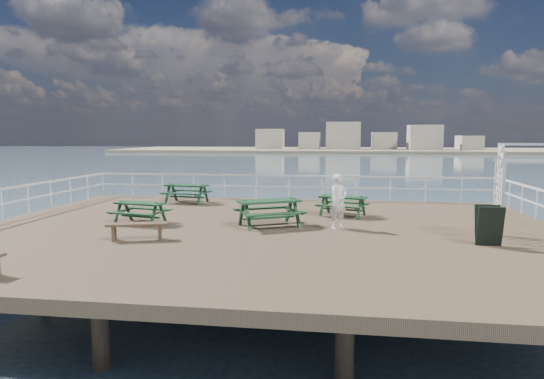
{
  "coord_description": "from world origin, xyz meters",
  "views": [
    {
      "loc": [
        2.43,
        -14.48,
        2.83
      ],
      "look_at": [
        0.14,
        0.88,
        1.1
      ],
      "focal_mm": 32.0,
      "sensor_mm": 36.0,
      "label": 1
    }
  ],
  "objects": [
    {
      "name": "ground",
      "position": [
        0.0,
        0.0,
        -0.15
      ],
      "size": [
        18.0,
        14.0,
        0.3
      ],
      "primitive_type": "cube",
      "color": "brown",
      "rests_on": "ground"
    },
    {
      "name": "trellis_arbor",
      "position": [
        7.6,
        -0.69,
        1.17
      ],
      "size": [
        2.24,
        1.37,
        2.63
      ],
      "rotation": [
        0.0,
        0.0,
        -0.12
      ],
      "color": "silver",
      "rests_on": "ground"
    },
    {
      "name": "flat_bench_near",
      "position": [
        -3.13,
        -2.19,
        0.35
      ],
      "size": [
        1.66,
        0.85,
        0.46
      ],
      "rotation": [
        0.0,
        0.0,
        0.31
      ],
      "color": "brown",
      "rests_on": "ground"
    },
    {
      "name": "picnic_table_a",
      "position": [
        -4.15,
        5.12,
        0.56
      ],
      "size": [
        1.97,
        1.68,
        0.87
      ],
      "rotation": [
        0.0,
        0.0,
        -0.14
      ],
      "color": "#163E24",
      "rests_on": "ground"
    },
    {
      "name": "picnic_table_c",
      "position": [
        0.13,
        0.33,
        0.6
      ],
      "size": [
        2.44,
        2.3,
        0.94
      ],
      "rotation": [
        0.0,
        0.0,
        0.51
      ],
      "color": "#163E24",
      "rests_on": "ground"
    },
    {
      "name": "person",
      "position": [
        2.27,
        0.29,
        0.84
      ],
      "size": [
        0.72,
        0.7,
        1.67
      ],
      "primitive_type": "imported",
      "rotation": [
        0.0,
        0.0,
        0.69
      ],
      "color": "white",
      "rests_on": "ground"
    },
    {
      "name": "sea_backdrop",
      "position": [
        12.54,
        134.07,
        -0.51
      ],
      "size": [
        300.0,
        300.0,
        9.2
      ],
      "color": "#3B5064",
      "rests_on": "ground"
    },
    {
      "name": "railing",
      "position": [
        -0.07,
        2.57,
        0.87
      ],
      "size": [
        17.77,
        13.76,
        1.1
      ],
      "color": "silver",
      "rests_on": "ground"
    },
    {
      "name": "picnic_table_d",
      "position": [
        -4.07,
        0.19,
        0.5
      ],
      "size": [
        1.83,
        1.59,
        0.78
      ],
      "rotation": [
        0.0,
        0.0,
        -0.2
      ],
      "color": "#163E24",
      "rests_on": "ground"
    },
    {
      "name": "picnic_table_b",
      "position": [
        2.4,
        2.69,
        0.5
      ],
      "size": [
        1.94,
        1.73,
        0.79
      ],
      "rotation": [
        0.0,
        0.0,
        -0.31
      ],
      "color": "#163E24",
      "rests_on": "ground"
    },
    {
      "name": "sandwich_board",
      "position": [
        6.15,
        -1.5,
        0.51
      ],
      "size": [
        0.64,
        0.48,
        1.06
      ],
      "rotation": [
        0.0,
        0.0,
        0.0
      ],
      "color": "black",
      "rests_on": "ground"
    }
  ]
}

